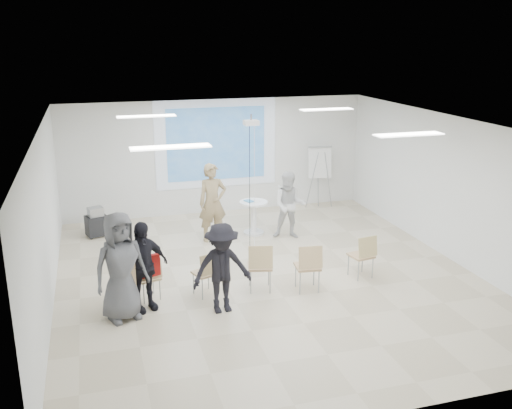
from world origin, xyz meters
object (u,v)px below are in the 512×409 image
object	(u,v)px
chair_right_inner	(309,264)
chair_right_far	(364,253)
pedestal_table	(254,215)
chair_left_mid	(149,275)
player_left	(212,198)
laptop	(205,271)
chair_center	(260,264)
audience_left	(142,260)
chair_left_inner	(207,270)
audience_mid	(222,262)
player_right	(290,202)
av_cart	(96,223)
audience_outer	(120,260)
flipchart_easel	(320,162)
chair_far_left	(123,282)

from	to	relation	value
chair_right_inner	chair_right_far	world-z (taller)	chair_right_inner
pedestal_table	chair_right_far	world-z (taller)	chair_right_far
pedestal_table	chair_right_far	size ratio (longest dim) A/B	0.98
chair_left_mid	player_left	bearing A→B (deg)	41.14
player_left	laptop	xyz separation A→B (m)	(-0.75, -2.77, -0.57)
chair_center	chair_right_inner	distance (m)	0.89
laptop	audience_left	world-z (taller)	audience_left
audience_left	chair_right_far	bearing A→B (deg)	-17.62
chair_left_mid	chair_right_inner	size ratio (longest dim) A/B	0.87
chair_left_inner	audience_mid	bearing A→B (deg)	-98.48
chair_left_inner	audience_left	size ratio (longest dim) A/B	0.46
player_left	laptop	bearing A→B (deg)	-110.47
chair_left_mid	chair_right_inner	distance (m)	2.88
player_right	audience_left	xyz separation A→B (m)	(-3.63, -2.76, 0.04)
chair_left_inner	av_cart	xyz separation A→B (m)	(-1.86, 3.91, -0.18)
audience_left	audience_outer	world-z (taller)	audience_outer
chair_right_far	flipchart_easel	bearing A→B (deg)	68.27
player_left	flipchart_easel	xyz separation A→B (m)	(3.36, 1.77, 0.24)
player_left	chair_far_left	xyz separation A→B (m)	(-2.21, -3.06, -0.48)
chair_center	chair_left_inner	bearing A→B (deg)	-172.57
player_right	chair_left_inner	size ratio (longest dim) A/B	2.07
player_left	chair_right_inner	world-z (taller)	player_left
audience_outer	chair_left_mid	bearing A→B (deg)	28.35
chair_right_far	audience_left	distance (m)	4.25
chair_left_mid	av_cart	xyz separation A→B (m)	(-0.84, 3.80, -0.16)
chair_right_inner	chair_right_far	xyz separation A→B (m)	(1.25, 0.28, -0.03)
chair_left_inner	audience_mid	xyz separation A→B (m)	(0.13, -0.65, 0.40)
chair_far_left	audience_outer	xyz separation A→B (m)	(-0.04, -0.23, 0.50)
chair_right_far	laptop	xyz separation A→B (m)	(-3.09, 0.16, -0.07)
pedestal_table	audience_mid	bearing A→B (deg)	-113.75
chair_left_inner	chair_center	distance (m)	0.98
pedestal_table	flipchart_easel	xyz separation A→B (m)	(2.33, 1.61, 0.80)
chair_right_far	player_right	bearing A→B (deg)	93.30
player_right	chair_left_mid	world-z (taller)	player_right
chair_right_inner	av_cart	distance (m)	5.64
player_left	laptop	size ratio (longest dim) A/B	6.63
chair_right_inner	chair_left_mid	bearing A→B (deg)	177.69
player_left	chair_left_inner	bearing A→B (deg)	-109.56
chair_center	audience_outer	world-z (taller)	audience_outer
chair_right_far	chair_left_inner	bearing A→B (deg)	169.00
laptop	audience_mid	distance (m)	0.88
chair_left_inner	audience_outer	xyz separation A→B (m)	(-1.52, -0.43, 0.54)
chair_left_inner	chair_center	bearing A→B (deg)	-25.10
player_right	chair_right_inner	size ratio (longest dim) A/B	1.87
audience_outer	av_cart	bearing A→B (deg)	75.33
laptop	audience_outer	world-z (taller)	audience_outer
chair_far_left	chair_center	bearing A→B (deg)	5.71
player_right	flipchart_easel	bearing A→B (deg)	72.70
chair_right_far	av_cart	size ratio (longest dim) A/B	1.26
laptop	audience_mid	size ratio (longest dim) A/B	0.17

